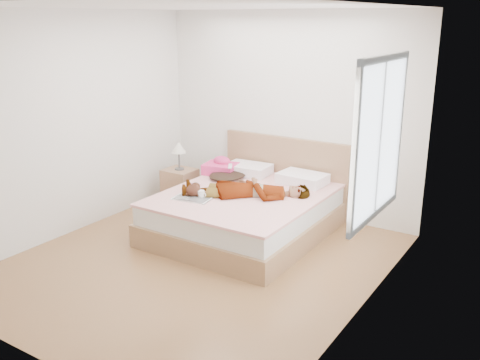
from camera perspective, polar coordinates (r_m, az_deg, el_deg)
The scene contains 11 objects.
ground at distance 5.78m, azimuth -4.61°, elevation -8.74°, with size 4.00×4.00×0.00m, color #55341A.
woman at distance 6.23m, azimuth 0.72°, elevation -0.69°, with size 0.56×1.50×0.21m, color white.
hair at distance 6.90m, azimuth -1.32°, elevation 0.54°, with size 0.44×0.54×0.08m, color black.
phone at distance 6.79m, azimuth -1.07°, elevation 1.48°, with size 0.04×0.09×0.01m, color silver.
room_shell at distance 4.75m, azimuth 14.65°, elevation 4.23°, with size 4.00×4.00×4.00m.
bed at distance 6.46m, azimuth 0.89°, elevation -3.20°, with size 1.80×2.08×1.00m.
towel at distance 7.09m, azimuth -2.05°, elevation 1.41°, with size 0.48×0.41×0.22m.
magazine at distance 6.15m, azimuth -5.05°, elevation -1.90°, with size 0.47×0.35×0.03m.
coffee_mug at distance 6.15m, azimuth -4.15°, elevation -1.52°, with size 0.12×0.08×0.09m.
plush_toy at distance 6.21m, azimuth -4.95°, elevation -1.05°, with size 0.23×0.29×0.14m.
nightstand at distance 7.43m, azimuth -6.42°, elevation -0.44°, with size 0.41×0.37×0.89m.
Camera 1 is at (3.19, -4.12, 2.50)m, focal length 40.00 mm.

